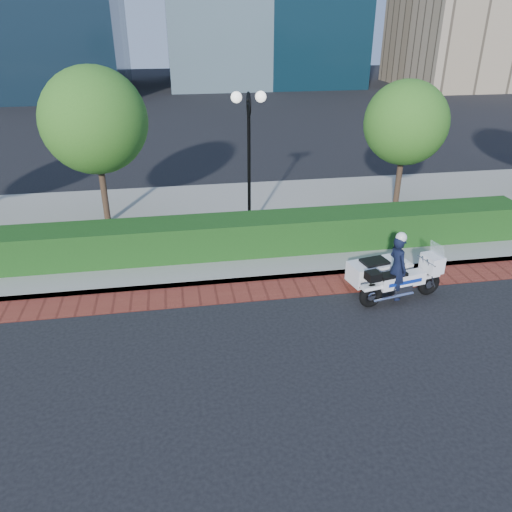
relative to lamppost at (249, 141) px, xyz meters
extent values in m
plane|color=black|center=(-1.00, -5.20, -2.96)|extent=(120.00, 120.00, 0.00)
cube|color=maroon|center=(-1.00, -3.70, -2.95)|extent=(60.00, 1.00, 0.01)
cube|color=gray|center=(-1.00, 0.80, -2.88)|extent=(60.00, 8.00, 0.15)
cube|color=#123311|center=(-1.00, -1.60, -2.31)|extent=(18.00, 1.20, 1.00)
cylinder|color=black|center=(0.00, 0.00, -2.66)|extent=(0.30, 0.30, 0.30)
cylinder|color=black|center=(0.00, 0.00, -0.81)|extent=(0.10, 0.10, 3.70)
cylinder|color=black|center=(0.00, 0.00, 1.04)|extent=(0.04, 0.70, 0.70)
sphere|color=white|center=(-0.35, 0.00, 1.24)|extent=(0.32, 0.32, 0.32)
sphere|color=white|center=(0.35, 0.00, 1.24)|extent=(0.32, 0.32, 0.32)
cylinder|color=#332319|center=(-4.50, 1.30, -1.72)|extent=(0.20, 0.20, 2.17)
sphere|color=#215916|center=(-4.50, 1.30, 0.48)|extent=(3.20, 3.20, 3.20)
cylinder|color=#332319|center=(5.50, 1.30, -1.85)|extent=(0.20, 0.20, 1.92)
sphere|color=#215916|center=(5.50, 1.30, 0.10)|extent=(2.80, 2.80, 2.80)
torus|color=black|center=(2.16, -4.89, -2.65)|extent=(0.63, 0.30, 0.61)
torus|color=black|center=(3.79, -4.57, -2.65)|extent=(0.63, 0.30, 0.61)
cube|color=white|center=(2.97, -4.73, -2.39)|extent=(1.23, 0.52, 0.31)
cube|color=silver|center=(2.93, -4.74, -2.61)|extent=(0.57, 0.46, 0.26)
cube|color=white|center=(3.79, -4.57, -2.08)|extent=(0.46, 0.57, 0.41)
cube|color=silver|center=(3.88, -4.55, -1.76)|extent=(0.20, 0.47, 0.37)
cube|color=black|center=(2.70, -4.78, -2.20)|extent=(0.73, 0.40, 0.09)
cube|color=black|center=(2.16, -4.89, -2.13)|extent=(0.37, 0.35, 0.20)
cube|color=white|center=(2.64, -4.00, -2.50)|extent=(1.53, 0.91, 0.51)
cube|color=black|center=(2.55, -4.01, -2.22)|extent=(0.72, 0.58, 0.07)
torus|color=black|center=(2.47, -3.58, -2.73)|extent=(0.48, 0.23, 0.46)
imported|color=black|center=(2.79, -4.77, -2.03)|extent=(0.48, 0.64, 1.59)
sphere|color=white|center=(2.79, -4.77, -1.25)|extent=(0.26, 0.26, 0.26)
camera|label=1|loc=(-2.22, -14.52, 3.36)|focal=35.00mm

